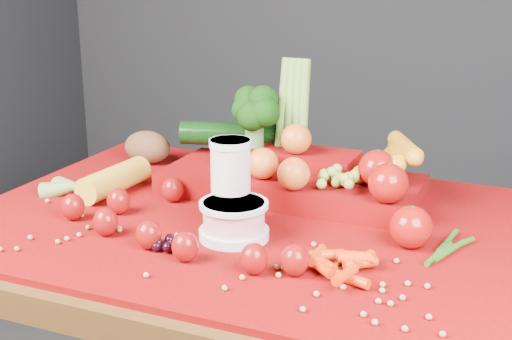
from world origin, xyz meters
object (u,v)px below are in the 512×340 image
at_px(yogurt_bowl, 234,219).
at_px(produce_mound, 301,168).
at_px(milk_glass, 231,180).
at_px(table, 252,270).

relative_size(yogurt_bowl, produce_mound, 0.20).
bearing_deg(produce_mound, yogurt_bowl, -96.33).
bearing_deg(milk_glass, produce_mound, 74.62).
xyz_separation_m(table, milk_glass, (-0.02, -0.05, 0.19)).
relative_size(table, produce_mound, 1.82).
bearing_deg(produce_mound, milk_glass, -105.38).
xyz_separation_m(table, produce_mound, (0.04, 0.16, 0.16)).
height_order(table, milk_glass, milk_glass).
bearing_deg(table, milk_glass, -108.95).
relative_size(table, yogurt_bowl, 9.01).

